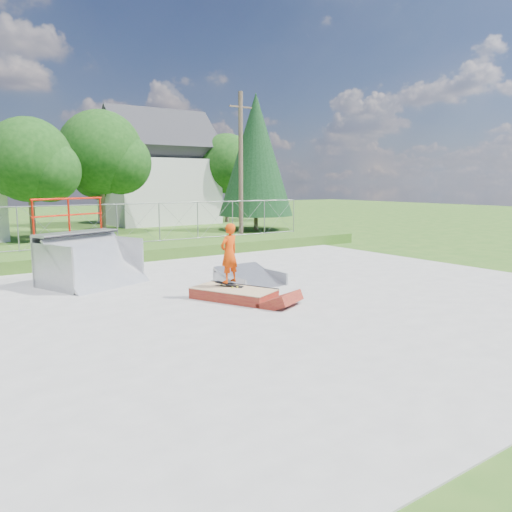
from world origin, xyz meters
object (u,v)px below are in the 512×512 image
(quarter_pipe, at_px, (92,242))
(flat_bank_ramp, at_px, (251,277))
(skater, at_px, (229,256))
(grind_box, at_px, (234,294))

(quarter_pipe, relative_size, flat_bank_ramp, 1.52)
(flat_bank_ramp, xyz_separation_m, skater, (-1.50, -1.15, 0.95))
(grind_box, distance_m, flat_bank_ramp, 2.12)
(grind_box, xyz_separation_m, flat_bank_ramp, (1.55, 1.44, 0.09))
(quarter_pipe, bearing_deg, flat_bank_ramp, -56.35)
(grind_box, height_order, flat_bank_ramp, flat_bank_ramp)
(quarter_pipe, distance_m, flat_bank_ramp, 5.08)
(quarter_pipe, xyz_separation_m, flat_bank_ramp, (4.05, -2.86, -1.11))
(flat_bank_ramp, relative_size, skater, 1.09)
(grind_box, height_order, skater, skater)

